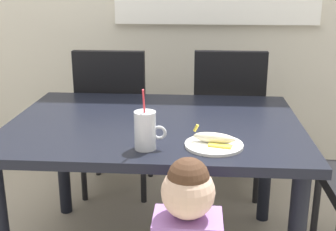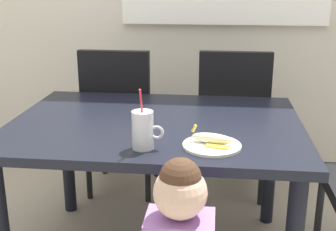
% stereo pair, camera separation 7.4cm
% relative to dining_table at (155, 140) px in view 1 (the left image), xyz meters
% --- Properties ---
extents(dining_table, '(1.34, 0.99, 0.73)m').
position_rel_dining_table_xyz_m(dining_table, '(0.00, 0.00, 0.00)').
color(dining_table, black).
rests_on(dining_table, ground).
extents(dining_chair_left, '(0.44, 0.44, 0.96)m').
position_rel_dining_table_xyz_m(dining_chair_left, '(-0.32, 0.68, -0.09)').
color(dining_chair_left, black).
rests_on(dining_chair_left, ground).
extents(dining_chair_right, '(0.44, 0.44, 0.96)m').
position_rel_dining_table_xyz_m(dining_chair_right, '(0.38, 0.72, -0.09)').
color(dining_chair_right, black).
rests_on(dining_chair_right, ground).
extents(milk_cup, '(0.13, 0.09, 0.25)m').
position_rel_dining_table_xyz_m(milk_cup, '(-0.00, -0.35, 0.16)').
color(milk_cup, silver).
rests_on(milk_cup, dining_table).
extents(snack_plate, '(0.23, 0.23, 0.01)m').
position_rel_dining_table_xyz_m(snack_plate, '(0.27, -0.30, 0.10)').
color(snack_plate, white).
rests_on(snack_plate, dining_table).
extents(peeled_banana, '(0.18, 0.13, 0.07)m').
position_rel_dining_table_xyz_m(peeled_banana, '(0.27, -0.29, 0.12)').
color(peeled_banana, '#F4EAC6').
rests_on(peeled_banana, snack_plate).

